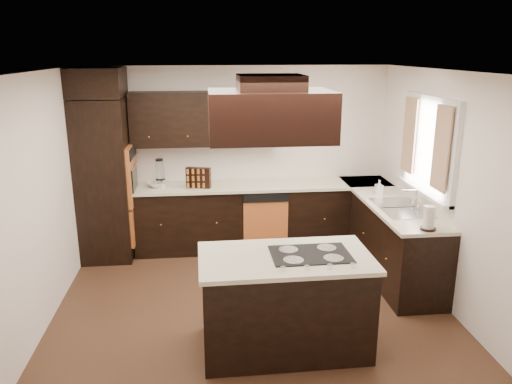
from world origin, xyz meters
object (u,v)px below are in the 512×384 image
oven_column (105,180)px  range_hood (270,115)px  island (285,304)px  spice_rack (198,178)px

oven_column → range_hood: (1.88, -2.25, 1.10)m
island → range_hood: (-0.13, 0.16, 1.72)m
oven_column → island: oven_column is taller
island → range_hood: size_ratio=1.43×
spice_rack → oven_column: bearing=-163.2°
island → range_hood: bearing=128.2°
range_hood → oven_column: bearing=129.7°
island → spice_rack: spice_rack is taller
range_hood → spice_rack: (-0.66, 2.25, -1.10)m
oven_column → range_hood: 3.13m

